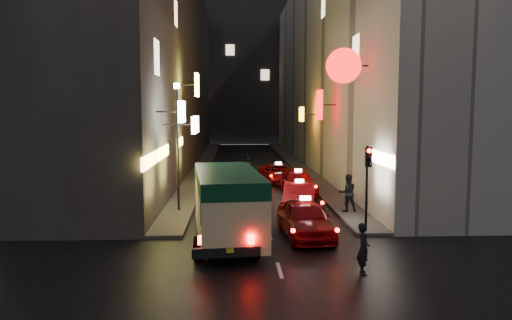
{
  "coord_description": "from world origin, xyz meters",
  "views": [
    {
      "loc": [
        -1.42,
        -11.45,
        5.15
      ],
      "look_at": [
        -0.37,
        13.0,
        2.63
      ],
      "focal_mm": 35.0,
      "sensor_mm": 36.0,
      "label": 1
    }
  ],
  "objects": [
    {
      "name": "building_left",
      "position": [
        -8.0,
        33.99,
        9.0
      ],
      "size": [
        7.7,
        52.29,
        18.0
      ],
      "color": "#3B3835",
      "rests_on": "ground"
    },
    {
      "name": "sidewalk_left",
      "position": [
        -4.25,
        34.0,
        0.07
      ],
      "size": [
        1.5,
        52.0,
        0.15
      ],
      "primitive_type": "cube",
      "color": "#464341",
      "rests_on": "ground"
    },
    {
      "name": "building_far",
      "position": [
        0.0,
        66.0,
        11.0
      ],
      "size": [
        30.0,
        10.0,
        22.0
      ],
      "primitive_type": "cube",
      "color": "#313136",
      "rests_on": "ground"
    },
    {
      "name": "pedestrian_sidewalk",
      "position": [
        4.07,
        12.32,
        1.19
      ],
      "size": [
        0.82,
        0.55,
        2.08
      ],
      "primitive_type": "imported",
      "rotation": [
        0.0,
        0.0,
        3.23
      ],
      "color": "black",
      "rests_on": "sidewalk_right"
    },
    {
      "name": "traffic_light",
      "position": [
        4.0,
        8.47,
        2.69
      ],
      "size": [
        0.26,
        0.43,
        3.5
      ],
      "color": "black",
      "rests_on": "sidewalk_right"
    },
    {
      "name": "sidewalk_right",
      "position": [
        4.25,
        34.0,
        0.07
      ],
      "size": [
        1.5,
        52.0,
        0.15
      ],
      "primitive_type": "cube",
      "color": "#464341",
      "rests_on": "ground"
    },
    {
      "name": "lamp_post",
      "position": [
        -4.2,
        13.0,
        3.72
      ],
      "size": [
        0.28,
        0.28,
        6.22
      ],
      "color": "black",
      "rests_on": "sidewalk_left"
    },
    {
      "name": "building_right",
      "position": [
        8.0,
        34.0,
        9.0
      ],
      "size": [
        8.03,
        52.0,
        18.0
      ],
      "color": "#B2ADA3",
      "rests_on": "ground"
    },
    {
      "name": "taxi_second",
      "position": [
        1.83,
        13.28,
        0.84
      ],
      "size": [
        2.99,
        5.57,
        1.85
      ],
      "color": "maroon",
      "rests_on": "ground"
    },
    {
      "name": "minibus",
      "position": [
        -1.7,
        7.35,
        1.76
      ],
      "size": [
        2.93,
        6.69,
        2.79
      ],
      "color": "#F9DE9B",
      "rests_on": "ground"
    },
    {
      "name": "taxi_far",
      "position": [
        1.63,
        23.01,
        0.75
      ],
      "size": [
        2.71,
        4.98,
        1.67
      ],
      "color": "maroon",
      "rests_on": "ground"
    },
    {
      "name": "taxi_third",
      "position": [
        2.4,
        18.21,
        0.8
      ],
      "size": [
        2.16,
        5.07,
        1.77
      ],
      "color": "maroon",
      "rests_on": "ground"
    },
    {
      "name": "taxi_near",
      "position": [
        1.39,
        8.08,
        0.88
      ],
      "size": [
        2.74,
        5.71,
        1.93
      ],
      "color": "maroon",
      "rests_on": "ground"
    },
    {
      "name": "pedestrian_crossing",
      "position": [
        2.57,
        3.54,
        0.92
      ],
      "size": [
        0.41,
        0.62,
        1.85
      ],
      "primitive_type": "imported",
      "rotation": [
        0.0,
        0.0,
        1.54
      ],
      "color": "black",
      "rests_on": "ground"
    }
  ]
}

